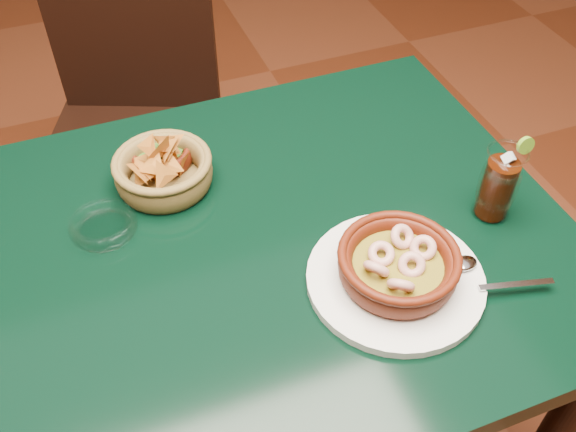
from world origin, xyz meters
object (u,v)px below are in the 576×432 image
object	(u,v)px
dining_chair	(134,122)
cola_drink	(498,184)
chip_basket	(163,171)
dining_table	(206,296)
shrimp_plate	(398,269)

from	to	relation	value
dining_chair	cola_drink	world-z (taller)	dining_chair
dining_chair	chip_basket	distance (m)	0.58
dining_table	chip_basket	xyz separation A→B (m)	(-0.01, 0.19, 0.13)
dining_table	cola_drink	size ratio (longest dim) A/B	7.93
dining_table	shrimp_plate	distance (m)	0.33
chip_basket	cola_drink	size ratio (longest dim) A/B	1.34
dining_chair	chip_basket	xyz separation A→B (m)	(-0.01, -0.52, 0.27)
dining_chair	shrimp_plate	world-z (taller)	dining_chair
dining_chair	chip_basket	bearing A→B (deg)	-91.06
dining_chair	dining_table	bearing A→B (deg)	-89.93
shrimp_plate	cola_drink	world-z (taller)	cola_drink
dining_table	chip_basket	size ratio (longest dim) A/B	5.93
dining_chair	shrimp_plate	size ratio (longest dim) A/B	2.70
dining_table	dining_chair	bearing A→B (deg)	90.07
chip_basket	cola_drink	distance (m)	0.56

